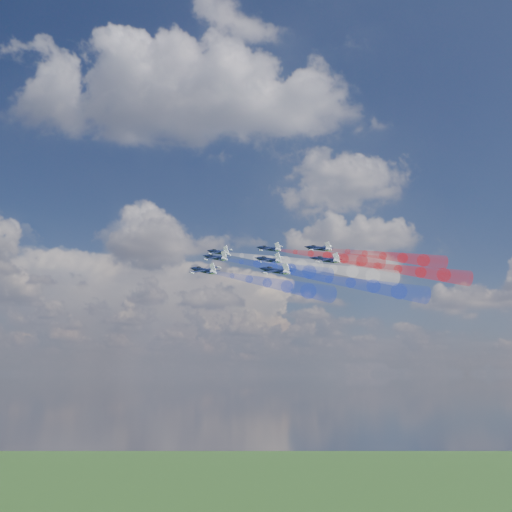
# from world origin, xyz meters

# --- Properties ---
(jet_lead) EXTENTS (15.25, 15.28, 8.60)m
(jet_lead) POSITION_xyz_m (-14.67, 35.21, 175.06)
(jet_lead) COLOR black
(trail_lead) EXTENTS (30.12, 30.14, 14.33)m
(trail_lead) POSITION_xyz_m (2.57, 18.62, 169.02)
(trail_lead) COLOR white
(jet_inner_left) EXTENTS (15.25, 15.28, 8.60)m
(jet_inner_left) POSITION_xyz_m (-13.87, 17.79, 169.52)
(jet_inner_left) COLOR black
(trail_inner_left) EXTENTS (30.12, 30.14, 14.33)m
(trail_inner_left) POSITION_xyz_m (3.38, 1.20, 163.48)
(trail_inner_left) COLOR #172FC7
(jet_inner_right) EXTENTS (15.25, 15.28, 8.60)m
(jet_inner_right) POSITION_xyz_m (2.27, 33.28, 175.71)
(jet_inner_right) COLOR black
(trail_inner_right) EXTENTS (30.12, 30.14, 14.33)m
(trail_inner_right) POSITION_xyz_m (19.52, 16.69, 169.67)
(trail_inner_right) COLOR red
(jet_outer_left) EXTENTS (15.25, 15.28, 8.60)m
(jet_outer_left) POSITION_xyz_m (-15.37, 0.93, 162.45)
(jet_outer_left) COLOR black
(trail_outer_left) EXTENTS (30.12, 30.14, 14.33)m
(trail_outer_left) POSITION_xyz_m (1.87, -15.66, 156.41)
(trail_outer_left) COLOR #172FC7
(jet_center_third) EXTENTS (15.25, 15.28, 8.60)m
(jet_center_third) POSITION_xyz_m (2.13, 17.25, 168.66)
(jet_center_third) COLOR black
(trail_center_third) EXTENTS (30.12, 30.14, 14.33)m
(trail_center_third) POSITION_xyz_m (19.38, 0.66, 162.62)
(trail_center_third) COLOR white
(jet_outer_right) EXTENTS (15.25, 15.28, 8.60)m
(jet_outer_right) POSITION_xyz_m (18.27, 30.11, 175.03)
(jet_outer_right) COLOR black
(trail_outer_right) EXTENTS (30.12, 30.14, 14.33)m
(trail_outer_right) POSITION_xyz_m (35.51, 13.52, 168.99)
(trail_outer_right) COLOR red
(jet_rear_left) EXTENTS (15.25, 15.28, 8.60)m
(jet_rear_left) POSITION_xyz_m (3.86, -1.81, 161.81)
(jet_rear_left) COLOR black
(trail_rear_left) EXTENTS (30.12, 30.14, 14.33)m
(trail_rear_left) POSITION_xyz_m (21.10, -18.41, 155.77)
(trail_rear_left) COLOR #172FC7
(jet_rear_right) EXTENTS (15.25, 15.28, 8.60)m
(jet_rear_right) POSITION_xyz_m (18.82, 14.42, 168.01)
(jet_rear_right) COLOR black
(trail_rear_right) EXTENTS (30.12, 30.14, 14.33)m
(trail_rear_right) POSITION_xyz_m (36.07, -2.17, 161.96)
(trail_rear_right) COLOR red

